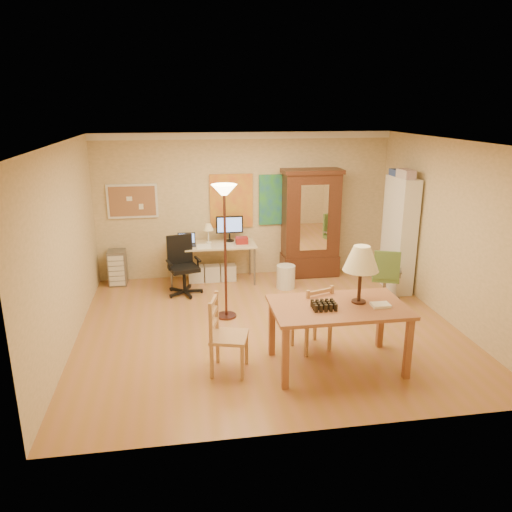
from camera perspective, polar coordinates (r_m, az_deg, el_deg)
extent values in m
plane|color=#AD783D|center=(7.50, 1.37, -8.11)|extent=(5.50, 5.50, 0.00)
cube|color=white|center=(9.24, -1.35, 13.61)|extent=(5.50, 0.08, 0.12)
cube|color=#A26E4C|center=(9.34, -13.94, 6.10)|extent=(0.90, 0.04, 0.62)
cube|color=yellow|center=(9.37, -2.83, 6.30)|extent=(0.80, 0.04, 1.00)
cube|color=teal|center=(9.50, 2.60, 6.46)|extent=(0.75, 0.04, 0.95)
cube|color=brown|center=(6.21, 9.41, -5.76)|extent=(1.65, 0.99, 0.04)
cube|color=brown|center=(5.84, 3.37, -11.58)|extent=(0.08, 0.08, 0.78)
cube|color=brown|center=(6.30, 16.99, -10.10)|extent=(0.08, 0.08, 0.78)
cube|color=brown|center=(6.57, 1.82, -8.15)|extent=(0.08, 0.08, 0.78)
cube|color=brown|center=(6.98, 14.06, -7.11)|extent=(0.08, 0.08, 0.78)
cylinder|color=black|center=(6.33, 11.64, -5.11)|extent=(0.18, 0.18, 0.02)
cylinder|color=black|center=(6.26, 11.75, -3.34)|extent=(0.04, 0.04, 0.44)
cone|color=#FFF4C7|center=(6.15, 11.95, -0.26)|extent=(0.44, 0.44, 0.31)
cube|color=white|center=(6.27, 14.05, -5.46)|extent=(0.22, 0.17, 0.03)
cube|color=black|center=(6.06, 7.78, -5.61)|extent=(0.31, 0.24, 0.09)
cube|color=#A17F49|center=(6.75, 6.35, -7.08)|extent=(0.54, 0.53, 0.04)
cube|color=#A17F49|center=(7.07, 6.75, -7.97)|extent=(0.05, 0.05, 0.42)
cube|color=#A17F49|center=(6.89, 4.17, -8.61)|extent=(0.05, 0.05, 0.42)
cube|color=#A17F49|center=(6.82, 8.43, -9.04)|extent=(0.05, 0.05, 0.42)
cube|color=#A17F49|center=(6.62, 5.79, -9.75)|extent=(0.05, 0.05, 0.42)
cube|color=#A17F49|center=(6.62, 8.60, -5.36)|extent=(0.05, 0.05, 0.49)
cube|color=#A17F49|center=(6.42, 5.91, -5.98)|extent=(0.05, 0.05, 0.49)
cube|color=#A17F49|center=(6.50, 7.30, -5.27)|extent=(0.36, 0.15, 0.05)
cube|color=#A17F49|center=(6.16, -3.07, -9.22)|extent=(0.54, 0.55, 0.04)
cube|color=#A17F49|center=(6.07, -1.58, -12.17)|extent=(0.05, 0.05, 0.44)
cube|color=#A17F49|center=(6.41, -1.09, -10.48)|extent=(0.05, 0.05, 0.44)
cube|color=#A17F49|center=(6.13, -5.08, -11.94)|extent=(0.05, 0.05, 0.44)
cube|color=#A17F49|center=(6.47, -4.39, -10.29)|extent=(0.05, 0.05, 0.44)
cube|color=#A17F49|center=(5.91, -5.21, -7.69)|extent=(0.05, 0.05, 0.51)
cube|color=#A17F49|center=(6.26, -4.50, -6.22)|extent=(0.05, 0.05, 0.51)
cube|color=#A17F49|center=(6.06, -4.85, -6.49)|extent=(0.13, 0.38, 0.05)
cylinder|color=#47241C|center=(7.85, -3.40, -6.81)|extent=(0.31, 0.31, 0.03)
cylinder|color=#47241C|center=(7.51, -3.53, 0.04)|extent=(0.04, 0.04, 1.95)
cone|color=#FFE0A5|center=(7.29, -3.67, 7.56)|extent=(0.38, 0.38, 0.15)
cube|color=beige|center=(9.16, -5.09, 1.27)|extent=(1.60, 0.70, 0.03)
cylinder|color=slate|center=(8.96, -9.67, -1.70)|extent=(0.04, 0.04, 0.70)
cylinder|color=slate|center=(9.06, -0.16, -1.25)|extent=(0.04, 0.04, 0.70)
cylinder|color=slate|center=(9.53, -9.66, -0.56)|extent=(0.04, 0.04, 0.70)
cylinder|color=slate|center=(9.62, -0.72, -0.15)|extent=(0.04, 0.04, 0.70)
cube|color=black|center=(9.09, -7.90, 1.20)|extent=(0.32, 0.22, 0.02)
cube|color=black|center=(9.21, -7.95, 2.10)|extent=(0.32, 0.06, 0.21)
cube|color=black|center=(9.25, -3.05, 3.61)|extent=(0.50, 0.04, 0.32)
cone|color=#FFF4C7|center=(9.17, -5.50, 3.32)|extent=(0.20, 0.20, 0.12)
cube|color=white|center=(9.00, -5.97, 1.09)|extent=(0.25, 0.32, 0.01)
cube|color=maroon|center=(9.14, -1.64, 1.79)|extent=(0.22, 0.16, 0.12)
cube|color=white|center=(9.36, -6.85, -2.06)|extent=(0.28, 0.24, 0.30)
cube|color=white|center=(9.37, -5.02, -1.97)|extent=(0.28, 0.24, 0.30)
cube|color=silver|center=(9.39, -3.20, -1.88)|extent=(0.28, 0.24, 0.30)
cylinder|color=black|center=(8.75, -8.18, -2.81)|extent=(0.06, 0.06, 0.39)
cube|color=black|center=(8.68, -8.25, -1.41)|extent=(0.57, 0.56, 0.07)
cube|color=black|center=(8.79, -8.72, 0.81)|extent=(0.45, 0.16, 0.51)
cube|color=black|center=(8.57, -9.91, -0.76)|extent=(0.11, 0.29, 0.03)
cube|color=black|center=(8.70, -6.68, -0.35)|extent=(0.11, 0.29, 0.03)
cylinder|color=slate|center=(8.62, 14.44, -3.65)|extent=(0.05, 0.05, 0.36)
cube|color=#485F2A|center=(8.55, 14.54, -2.36)|extent=(0.55, 0.54, 0.06)
cube|color=#485F2A|center=(8.28, 14.72, -1.04)|extent=(0.40, 0.19, 0.47)
cube|color=slate|center=(8.53, 16.17, -1.65)|extent=(0.13, 0.26, 0.03)
cube|color=slate|center=(8.50, 13.04, -1.46)|extent=(0.13, 0.26, 0.03)
cube|color=slate|center=(9.47, -15.54, -1.27)|extent=(0.32, 0.36, 0.64)
cube|color=silver|center=(9.29, -15.66, -1.63)|extent=(0.27, 0.02, 0.54)
cube|color=#341D0E|center=(9.51, 6.25, 3.53)|extent=(1.03, 0.47, 1.97)
cube|color=#341D0E|center=(9.72, 6.10, -0.95)|extent=(1.07, 0.51, 0.39)
cube|color=white|center=(9.25, 6.67, 4.32)|extent=(0.52, 0.01, 1.22)
cube|color=#341D0E|center=(9.33, 6.45, 9.61)|extent=(1.11, 0.53, 0.08)
cube|color=white|center=(9.06, 16.03, 2.36)|extent=(0.30, 0.80, 2.00)
cube|color=#993333|center=(9.05, 15.93, -1.07)|extent=(0.18, 0.40, 0.24)
cube|color=#334C99|center=(9.08, 15.61, 6.70)|extent=(0.18, 0.28, 0.20)
cylinder|color=silver|center=(8.98, 3.42, -2.37)|extent=(0.34, 0.34, 0.42)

